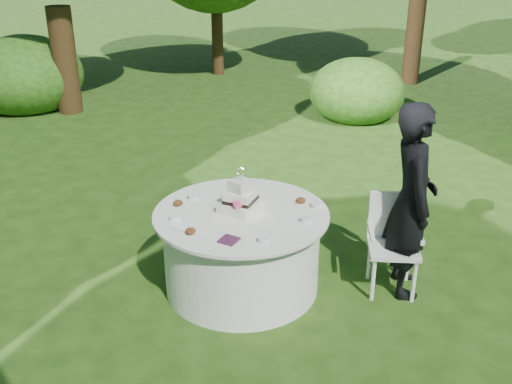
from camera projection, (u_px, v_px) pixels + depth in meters
ground at (242, 286)px, 5.59m from camera, size 80.00×80.00×0.00m
napkins at (229, 240)px, 4.80m from camera, size 0.14×0.14×0.02m
feather_plume at (191, 231)px, 4.95m from camera, size 0.48×0.07×0.01m
guest at (412, 201)px, 5.22m from camera, size 0.67×0.77×1.78m
table at (242, 250)px, 5.43m from camera, size 1.56×1.56×0.77m
cake at (241, 200)px, 5.24m from camera, size 0.33×0.34×0.42m
chair at (393, 236)px, 5.41m from camera, size 0.58×0.58×0.90m
votives at (248, 210)px, 5.28m from camera, size 1.21×0.95×0.04m
petal_cups at (224, 211)px, 5.25m from camera, size 1.03×1.07×0.05m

